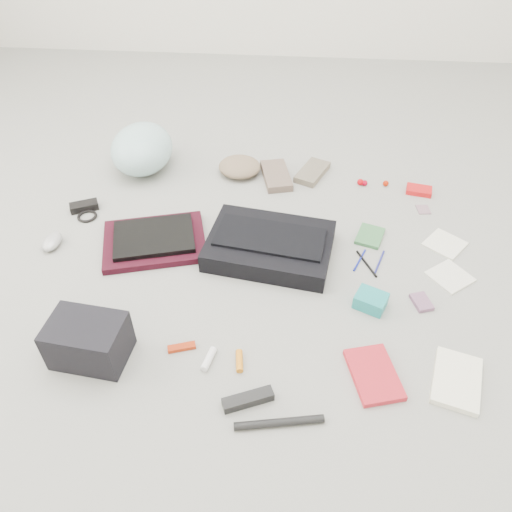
# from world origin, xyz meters

# --- Properties ---
(ground_plane) EXTENTS (4.00, 4.00, 0.00)m
(ground_plane) POSITION_xyz_m (0.00, 0.00, 0.00)
(ground_plane) COLOR gray
(messenger_bag) EXTENTS (0.49, 0.38, 0.07)m
(messenger_bag) POSITION_xyz_m (0.05, 0.07, 0.04)
(messenger_bag) COLOR black
(messenger_bag) RESTS_ON ground_plane
(bag_flap) EXTENTS (0.42, 0.24, 0.01)m
(bag_flap) POSITION_xyz_m (0.05, 0.07, 0.08)
(bag_flap) COLOR black
(bag_flap) RESTS_ON messenger_bag
(laptop_sleeve) EXTENTS (0.44, 0.37, 0.03)m
(laptop_sleeve) POSITION_xyz_m (-0.39, 0.09, 0.01)
(laptop_sleeve) COLOR #320914
(laptop_sleeve) RESTS_ON ground_plane
(laptop) EXTENTS (0.34, 0.28, 0.02)m
(laptop) POSITION_xyz_m (-0.39, 0.09, 0.04)
(laptop) COLOR black
(laptop) RESTS_ON laptop_sleeve
(bike_helmet) EXTENTS (0.27, 0.34, 0.20)m
(bike_helmet) POSITION_xyz_m (-0.56, 0.61, 0.10)
(bike_helmet) COLOR silver
(bike_helmet) RESTS_ON ground_plane
(beanie) EXTENTS (0.23, 0.22, 0.07)m
(beanie) POSITION_xyz_m (-0.12, 0.60, 0.03)
(beanie) COLOR #846C53
(beanie) RESTS_ON ground_plane
(mitten_left) EXTENTS (0.16, 0.24, 0.03)m
(mitten_left) POSITION_xyz_m (0.04, 0.57, 0.02)
(mitten_left) COLOR #735D50
(mitten_left) RESTS_ON ground_plane
(mitten_right) EXTENTS (0.17, 0.21, 0.03)m
(mitten_right) POSITION_xyz_m (0.20, 0.61, 0.01)
(mitten_right) COLOR #736856
(mitten_right) RESTS_ON ground_plane
(power_brick) EXTENTS (0.12, 0.09, 0.03)m
(power_brick) POSITION_xyz_m (-0.73, 0.28, 0.02)
(power_brick) COLOR black
(power_brick) RESTS_ON ground_plane
(cable_coil) EXTENTS (0.09, 0.09, 0.01)m
(cable_coil) POSITION_xyz_m (-0.71, 0.23, 0.01)
(cable_coil) COLOR black
(cable_coil) RESTS_ON ground_plane
(mouse) EXTENTS (0.07, 0.11, 0.04)m
(mouse) POSITION_xyz_m (-0.78, 0.05, 0.02)
(mouse) COLOR #A3A3A3
(mouse) RESTS_ON ground_plane
(camera_bag) EXTENTS (0.24, 0.18, 0.14)m
(camera_bag) POSITION_xyz_m (-0.46, -0.43, 0.07)
(camera_bag) COLOR black
(camera_bag) RESTS_ON ground_plane
(multitool) EXTENTS (0.09, 0.05, 0.01)m
(multitool) POSITION_xyz_m (-0.20, -0.39, 0.01)
(multitool) COLOR #9A2509
(multitool) RESTS_ON ground_plane
(toiletry_tube_white) EXTENTS (0.04, 0.08, 0.02)m
(toiletry_tube_white) POSITION_xyz_m (-0.11, -0.43, 0.01)
(toiletry_tube_white) COLOR white
(toiletry_tube_white) RESTS_ON ground_plane
(toiletry_tube_orange) EXTENTS (0.03, 0.08, 0.02)m
(toiletry_tube_orange) POSITION_xyz_m (-0.02, -0.42, 0.01)
(toiletry_tube_orange) COLOR orange
(toiletry_tube_orange) RESTS_ON ground_plane
(u_lock) EXTENTS (0.15, 0.09, 0.03)m
(u_lock) POSITION_xyz_m (0.02, -0.55, 0.01)
(u_lock) COLOR black
(u_lock) RESTS_ON ground_plane
(bike_pump) EXTENTS (0.25, 0.07, 0.02)m
(bike_pump) POSITION_xyz_m (0.11, -0.62, 0.01)
(bike_pump) COLOR black
(bike_pump) RESTS_ON ground_plane
(book_red) EXTENTS (0.17, 0.22, 0.02)m
(book_red) POSITION_xyz_m (0.38, -0.44, 0.01)
(book_red) COLOR red
(book_red) RESTS_ON ground_plane
(book_white) EXTENTS (0.18, 0.23, 0.02)m
(book_white) POSITION_xyz_m (0.62, -0.44, 0.01)
(book_white) COLOR white
(book_white) RESTS_ON ground_plane
(notepad) EXTENTS (0.13, 0.15, 0.01)m
(notepad) POSITION_xyz_m (0.43, 0.20, 0.01)
(notepad) COLOR #376C3D
(notepad) RESTS_ON ground_plane
(pen_blue) EXTENTS (0.06, 0.12, 0.01)m
(pen_blue) POSITION_xyz_m (0.38, 0.06, 0.00)
(pen_blue) COLOR #0E198E
(pen_blue) RESTS_ON ground_plane
(pen_black) EXTENTS (0.07, 0.14, 0.01)m
(pen_black) POSITION_xyz_m (0.40, 0.04, 0.00)
(pen_black) COLOR black
(pen_black) RESTS_ON ground_plane
(pen_navy) EXTENTS (0.05, 0.12, 0.01)m
(pen_navy) POSITION_xyz_m (0.45, 0.05, 0.00)
(pen_navy) COLOR navy
(pen_navy) RESTS_ON ground_plane
(accordion_wallet) EXTENTS (0.12, 0.11, 0.05)m
(accordion_wallet) POSITION_xyz_m (0.40, -0.16, 0.02)
(accordion_wallet) COLOR teal
(accordion_wallet) RESTS_ON ground_plane
(card_deck) EXTENTS (0.08, 0.09, 0.01)m
(card_deck) POSITION_xyz_m (0.57, -0.14, 0.01)
(card_deck) COLOR #885A7A
(card_deck) RESTS_ON ground_plane
(napkin_top) EXTENTS (0.18, 0.18, 0.01)m
(napkin_top) POSITION_xyz_m (0.71, 0.18, 0.00)
(napkin_top) COLOR white
(napkin_top) RESTS_ON ground_plane
(napkin_bottom) EXTENTS (0.18, 0.18, 0.01)m
(napkin_bottom) POSITION_xyz_m (0.69, -0.00, 0.00)
(napkin_bottom) COLOR silver
(napkin_bottom) RESTS_ON ground_plane
(lollipop_a) EXTENTS (0.03, 0.03, 0.03)m
(lollipop_a) POSITION_xyz_m (0.41, 0.55, 0.01)
(lollipop_a) COLOR #BC020A
(lollipop_a) RESTS_ON ground_plane
(lollipop_b) EXTENTS (0.03, 0.03, 0.02)m
(lollipop_b) POSITION_xyz_m (0.43, 0.55, 0.01)
(lollipop_b) COLOR #9D0018
(lollipop_b) RESTS_ON ground_plane
(lollipop_c) EXTENTS (0.03, 0.03, 0.03)m
(lollipop_c) POSITION_xyz_m (0.52, 0.55, 0.01)
(lollipop_c) COLOR #AC1A01
(lollipop_c) RESTS_ON ground_plane
(altoids_tin) EXTENTS (0.12, 0.09, 0.02)m
(altoids_tin) POSITION_xyz_m (0.66, 0.51, 0.01)
(altoids_tin) COLOR red
(altoids_tin) RESTS_ON ground_plane
(stamp_sheet) EXTENTS (0.06, 0.07, 0.00)m
(stamp_sheet) POSITION_xyz_m (0.66, 0.39, 0.00)
(stamp_sheet) COLOR gray
(stamp_sheet) RESTS_ON ground_plane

